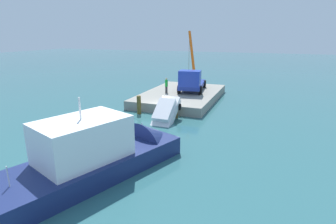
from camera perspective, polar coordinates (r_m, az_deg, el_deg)
The scene contains 8 objects.
ground at distance 27.78m, azimuth -1.56°, elevation -0.41°, with size 200.00×200.00×0.00m, color #2D6066.
dock at distance 33.75m, azimuth 2.77°, elevation 3.38°, with size 13.42×8.43×0.97m, color gray.
crane_truck at distance 33.86m, azimuth 4.89°, elevation 6.67°, with size 9.88×4.43×7.30m.
dock_worker at distance 32.98m, azimuth -0.34°, elevation 5.59°, with size 0.34×0.34×1.80m.
salvaged_car at distance 25.05m, azimuth -0.69°, elevation -0.58°, with size 4.05×2.01×3.17m.
moored_yacht at distance 17.51m, azimuth -10.41°, elevation -8.65°, with size 13.47×8.23×6.39m.
piling_near at distance 27.73m, azimuth -6.07°, elevation 1.47°, with size 0.42×0.42×1.87m, color brown.
piling_mid at distance 26.27m, azimuth 1.62°, elevation 0.68°, with size 0.43×0.43×1.81m, color brown.
Camera 1 is at (24.63, 10.20, 7.83)m, focal length 29.28 mm.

